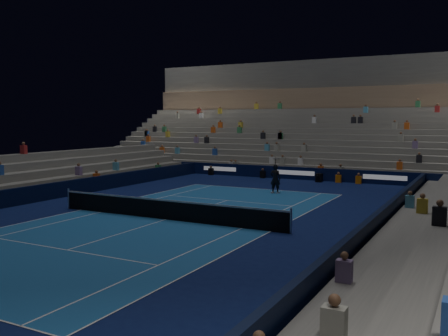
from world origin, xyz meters
name	(u,v)px	position (x,y,z in m)	size (l,w,h in m)	color
ground	(166,220)	(0.00, 0.00, 0.00)	(90.00, 90.00, 0.00)	#0C174B
court_surface	(166,220)	(0.00, 0.00, 0.01)	(10.97, 23.77, 0.01)	#1C589B
sponsor_barrier_far	(296,173)	(0.00, 18.50, 0.50)	(44.00, 0.25, 1.00)	black
sponsor_barrier_east	(371,230)	(9.70, 0.00, 0.50)	(0.25, 37.00, 1.00)	black
sponsor_barrier_west	(26,195)	(-9.70, 0.00, 0.50)	(0.25, 37.00, 1.00)	black
grandstand_main	(329,135)	(0.00, 27.90, 3.38)	(44.00, 15.20, 11.20)	slate
tennis_net	(166,209)	(0.00, 0.00, 0.50)	(12.90, 0.10, 1.10)	#B2B2B7
tennis_player	(275,179)	(1.42, 10.53, 0.96)	(0.70, 0.46, 1.91)	black
broadcast_camera	(319,178)	(2.17, 17.72, 0.33)	(0.52, 0.96, 0.65)	black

